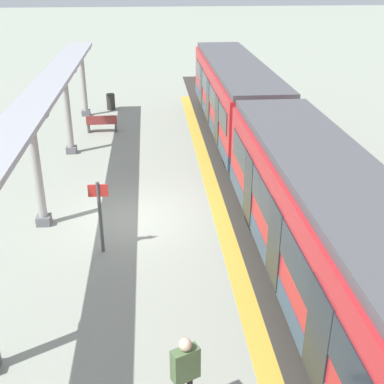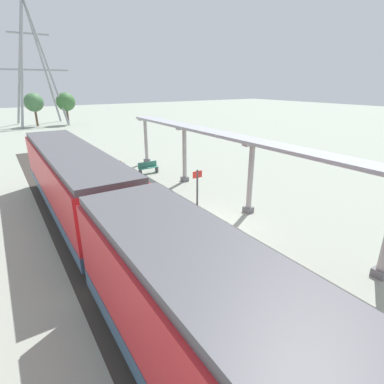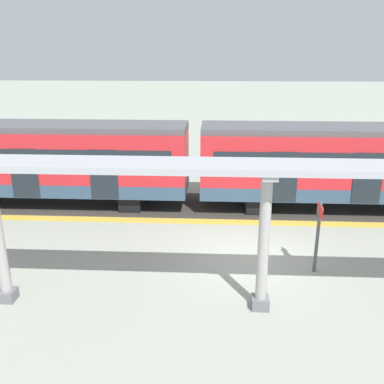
{
  "view_description": "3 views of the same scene",
  "coord_description": "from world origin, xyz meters",
  "px_view_note": "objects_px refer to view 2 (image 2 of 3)",
  "views": [
    {
      "loc": [
        -0.75,
        14.6,
        7.68
      ],
      "look_at": [
        -1.85,
        1.8,
        1.75
      ],
      "focal_mm": 46.53,
      "sensor_mm": 36.0,
      "label": 1
    },
    {
      "loc": [
        -7.62,
        -10.43,
        6.44
      ],
      "look_at": [
        0.1,
        1.41,
        1.26
      ],
      "focal_mm": 27.97,
      "sensor_mm": 36.0,
      "label": 2
    },
    {
      "loc": [
        12.26,
        -1.17,
        6.27
      ],
      "look_at": [
        -1.98,
        -1.92,
        1.54
      ],
      "focal_mm": 39.38,
      "sensor_mm": 36.0,
      "label": 3
    }
  ],
  "objects_px": {
    "canopy_pillar_fourth": "(185,155)",
    "canopy_pillar_fifth": "(146,141)",
    "train_far_carriage": "(73,181)",
    "bench_near_end": "(148,167)",
    "platform_info_sign": "(197,186)",
    "passenger_waiting_near_edge": "(121,170)",
    "canopy_pillar_third": "(250,178)"
  },
  "relations": [
    {
      "from": "canopy_pillar_fourth",
      "to": "canopy_pillar_fifth",
      "type": "distance_m",
      "value": 6.14
    },
    {
      "from": "train_far_carriage",
      "to": "canopy_pillar_fourth",
      "type": "distance_m",
      "value": 7.82
    },
    {
      "from": "canopy_pillar_fourth",
      "to": "bench_near_end",
      "type": "distance_m",
      "value": 3.69
    },
    {
      "from": "train_far_carriage",
      "to": "canopy_pillar_fifth",
      "type": "height_order",
      "value": "canopy_pillar_fifth"
    },
    {
      "from": "platform_info_sign",
      "to": "passenger_waiting_near_edge",
      "type": "height_order",
      "value": "platform_info_sign"
    },
    {
      "from": "bench_near_end",
      "to": "passenger_waiting_near_edge",
      "type": "relative_size",
      "value": 0.86
    },
    {
      "from": "canopy_pillar_third",
      "to": "bench_near_end",
      "type": "height_order",
      "value": "canopy_pillar_third"
    },
    {
      "from": "canopy_pillar_fourth",
      "to": "platform_info_sign",
      "type": "bearing_deg",
      "value": -114.0
    },
    {
      "from": "canopy_pillar_fifth",
      "to": "platform_info_sign",
      "type": "bearing_deg",
      "value": -100.71
    },
    {
      "from": "train_far_carriage",
      "to": "platform_info_sign",
      "type": "bearing_deg",
      "value": -26.73
    },
    {
      "from": "train_far_carriage",
      "to": "bench_near_end",
      "type": "xyz_separation_m",
      "value": [
        6.33,
        4.85,
        -1.39
      ]
    },
    {
      "from": "passenger_waiting_near_edge",
      "to": "canopy_pillar_fifth",
      "type": "bearing_deg",
      "value": 49.7
    },
    {
      "from": "canopy_pillar_fifth",
      "to": "canopy_pillar_fourth",
      "type": "bearing_deg",
      "value": -90.0
    },
    {
      "from": "train_far_carriage",
      "to": "canopy_pillar_fourth",
      "type": "height_order",
      "value": "canopy_pillar_fourth"
    },
    {
      "from": "canopy_pillar_fifth",
      "to": "passenger_waiting_near_edge",
      "type": "height_order",
      "value": "canopy_pillar_fifth"
    },
    {
      "from": "train_far_carriage",
      "to": "platform_info_sign",
      "type": "xyz_separation_m",
      "value": [
        5.61,
        -2.82,
        -0.5
      ]
    },
    {
      "from": "train_far_carriage",
      "to": "canopy_pillar_third",
      "type": "distance_m",
      "value": 8.93
    },
    {
      "from": "train_far_carriage",
      "to": "canopy_pillar_fourth",
      "type": "bearing_deg",
      "value": 12.65
    },
    {
      "from": "canopy_pillar_fifth",
      "to": "passenger_waiting_near_edge",
      "type": "bearing_deg",
      "value": -130.3
    },
    {
      "from": "canopy_pillar_fifth",
      "to": "canopy_pillar_third",
      "type": "bearing_deg",
      "value": -90.0
    },
    {
      "from": "passenger_waiting_near_edge",
      "to": "platform_info_sign",
      "type": "bearing_deg",
      "value": -71.62
    },
    {
      "from": "canopy_pillar_third",
      "to": "canopy_pillar_fifth",
      "type": "distance_m",
      "value": 12.5
    },
    {
      "from": "bench_near_end",
      "to": "passenger_waiting_near_edge",
      "type": "distance_m",
      "value": 3.27
    },
    {
      "from": "canopy_pillar_fifth",
      "to": "bench_near_end",
      "type": "relative_size",
      "value": 2.45
    },
    {
      "from": "train_far_carriage",
      "to": "passenger_waiting_near_edge",
      "type": "height_order",
      "value": "train_far_carriage"
    },
    {
      "from": "canopy_pillar_fourth",
      "to": "canopy_pillar_fifth",
      "type": "relative_size",
      "value": 1.0
    },
    {
      "from": "train_far_carriage",
      "to": "canopy_pillar_fourth",
      "type": "relative_size",
      "value": 3.49
    },
    {
      "from": "canopy_pillar_third",
      "to": "canopy_pillar_fifth",
      "type": "relative_size",
      "value": 1.0
    },
    {
      "from": "canopy_pillar_fourth",
      "to": "passenger_waiting_near_edge",
      "type": "height_order",
      "value": "canopy_pillar_fourth"
    },
    {
      "from": "bench_near_end",
      "to": "passenger_waiting_near_edge",
      "type": "bearing_deg",
      "value": -147.57
    },
    {
      "from": "train_far_carriage",
      "to": "canopy_pillar_third",
      "type": "height_order",
      "value": "canopy_pillar_third"
    },
    {
      "from": "bench_near_end",
      "to": "platform_info_sign",
      "type": "relative_size",
      "value": 0.69
    }
  ]
}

